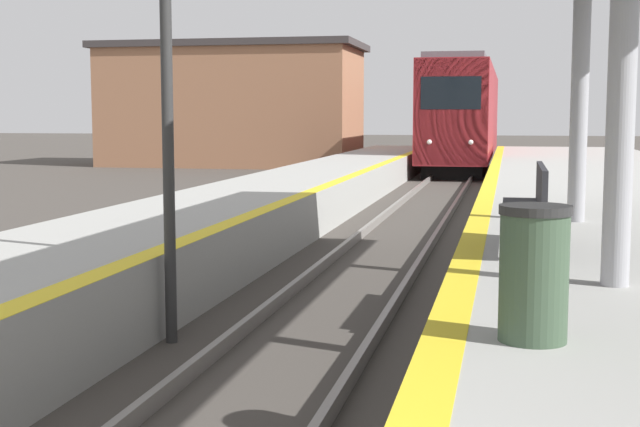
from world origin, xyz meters
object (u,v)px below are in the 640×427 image
(train, at_px, (465,115))
(bench, at_px, (530,205))
(trash_bin, at_px, (534,273))
(signal_near, at_px, (165,8))

(train, distance_m, bench, 31.97)
(bench, bearing_deg, train, 94.08)
(train, relative_size, bench, 10.67)
(bench, bearing_deg, trash_bin, -90.75)
(train, relative_size, trash_bin, 23.41)
(signal_near, height_order, bench, signal_near)
(signal_near, relative_size, trash_bin, 5.56)
(train, relative_size, signal_near, 4.21)
(signal_near, distance_m, bench, 4.37)
(train, xyz_separation_m, bench, (2.27, -31.87, -0.93))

